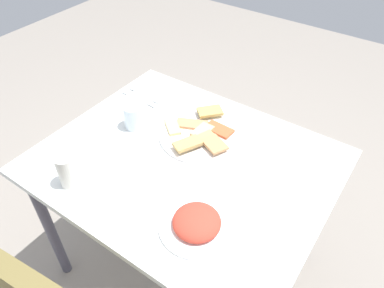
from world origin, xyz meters
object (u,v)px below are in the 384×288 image
pide_platter (201,133)px  paper_napkin (142,98)px  spoon (139,99)px  soda_can (67,171)px  fork (144,95)px  dining_table (186,175)px  salad_plate_greens (197,223)px  drinking_glass (134,117)px

pide_platter → paper_napkin: size_ratio=2.84×
pide_platter → spoon: pide_platter is taller
soda_can → fork: (0.14, -0.55, -0.06)m
dining_table → fork: fork is taller
salad_plate_greens → fork: bearing=-37.1°
paper_napkin → spoon: 0.02m
soda_can → spoon: bearing=-75.1°
dining_table → soda_can: (0.26, 0.32, 0.14)m
salad_plate_greens → paper_napkin: (0.59, -0.43, -0.02)m
drinking_glass → paper_napkin: drinking_glass is taller
spoon → salad_plate_greens: bearing=146.6°
paper_napkin → soda_can: bearing=104.4°
soda_can → fork: soda_can is taller
pide_platter → spoon: 0.37m
dining_table → soda_can: 0.43m
pide_platter → drinking_glass: bearing=22.7°
dining_table → salad_plate_greens: salad_plate_greens is taller
drinking_glass → fork: (0.11, -0.19, -0.04)m
dining_table → spoon: 0.45m
salad_plate_greens → pide_platter: bearing=-57.9°
dining_table → salad_plate_greens: 0.31m
paper_napkin → fork: size_ratio=0.67×
dining_table → spoon: spoon is taller
soda_can → drinking_glass: 0.36m
dining_table → paper_napkin: paper_napkin is taller
salad_plate_greens → soda_can: soda_can is taller
dining_table → soda_can: bearing=51.1°
spoon → dining_table: bearing=155.3°
fork → spoon: 0.04m
salad_plate_greens → soda_can: 0.47m
drinking_glass → spoon: size_ratio=0.51×
pide_platter → drinking_glass: size_ratio=3.45×
salad_plate_greens → spoon: size_ratio=1.19×
salad_plate_greens → soda_can: bearing=12.0°
soda_can → fork: bearing=-76.0°
pide_platter → salad_plate_greens: 0.44m
soda_can → drinking_glass: soda_can is taller
salad_plate_greens → paper_napkin: 0.73m
soda_can → pide_platter: bearing=-115.9°
dining_table → drinking_glass: bearing=-8.4°
dining_table → fork: size_ratio=5.75×
salad_plate_greens → dining_table: bearing=-47.6°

